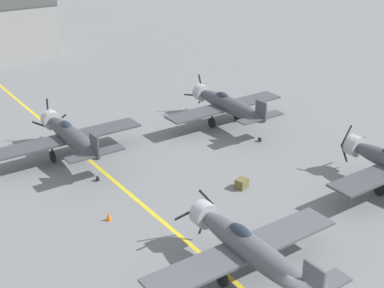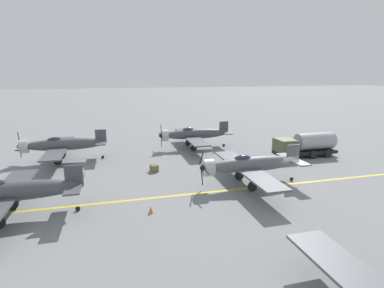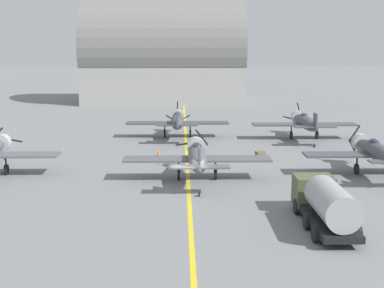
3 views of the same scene
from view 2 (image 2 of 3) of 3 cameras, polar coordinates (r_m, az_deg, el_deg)
name	(u,v)px [view 2 (image 2 of 3)]	position (r m, az deg, el deg)	size (l,w,h in m)	color
ground_plane	(295,183)	(30.57, 19.04, -7.11)	(400.00, 400.00, 0.00)	slate
taxiway_stripe	(295,183)	(30.57, 19.04, -7.10)	(0.30, 160.00, 0.01)	yellow
airplane_mid_right	(193,134)	(41.68, 0.24, 1.87)	(12.00, 9.98, 3.65)	#45484D
airplane_mid_center	(250,165)	(28.39, 10.92, -3.88)	(12.00, 9.98, 3.65)	#55575C
airplane_far_right	(62,145)	(38.75, -23.55, -0.14)	(12.00, 9.98, 3.76)	#474A4F
airplane_far_center	(8,192)	(25.35, -31.64, -7.81)	(12.00, 9.98, 3.80)	#43464B
fuel_tanker	(305,145)	(40.26, 20.78, -0.16)	(2.68, 8.00, 2.98)	black
supply_crate_by_tanker	(154,168)	(32.51, -7.21, -4.58)	(0.85, 0.71, 0.71)	brown
traffic_cone	(151,210)	(23.27, -7.85, -12.30)	(0.36, 0.36, 0.55)	orange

